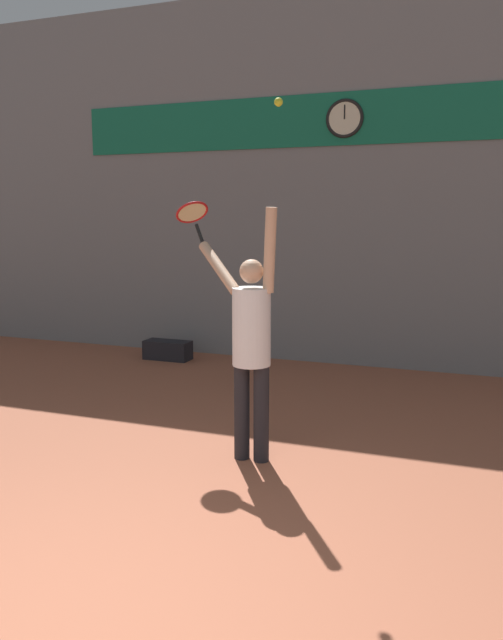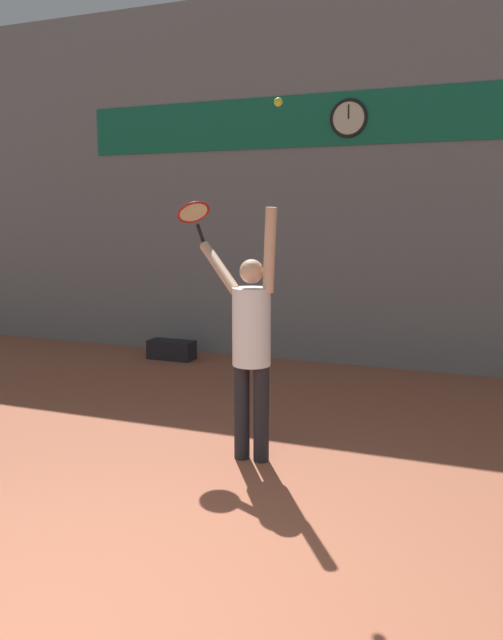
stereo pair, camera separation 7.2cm
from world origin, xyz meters
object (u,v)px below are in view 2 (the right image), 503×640
(tennis_player, at_px, (251,338))
(equipment_bag, at_px, (172,350))
(scoreboard_clock, at_px, (349,118))
(tennis_racket, at_px, (194,214))
(tennis_ball, at_px, (278,102))

(tennis_player, bearing_deg, equipment_bag, 128.12)
(scoreboard_clock, bearing_deg, equipment_bag, -167.15)
(equipment_bag, bearing_deg, scoreboard_clock, 12.85)
(tennis_racket, bearing_deg, equipment_bag, 122.90)
(scoreboard_clock, distance_m, equipment_bag, 3.98)
(scoreboard_clock, distance_m, tennis_racket, 3.45)
(tennis_ball, xyz_separation_m, equipment_bag, (-2.67, 3.15, -2.73))
(tennis_ball, relative_size, equipment_bag, 0.10)
(tennis_ball, bearing_deg, tennis_player, 166.21)
(tennis_racket, height_order, equipment_bag, tennis_racket)
(equipment_bag, bearing_deg, tennis_player, -51.88)
(tennis_player, height_order, tennis_ball, tennis_ball)
(scoreboard_clock, bearing_deg, tennis_ball, -85.50)
(tennis_ball, bearing_deg, equipment_bag, 130.29)
(tennis_racket, relative_size, equipment_bag, 0.61)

